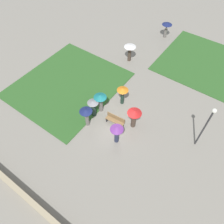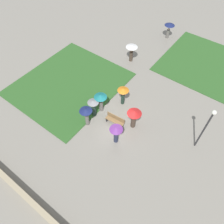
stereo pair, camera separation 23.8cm
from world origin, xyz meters
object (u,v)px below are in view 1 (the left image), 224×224
object	(u,v)px
lone_walker_far_path	(167,26)
crowd_person_navy	(86,114)
crowd_person_red	(134,116)
lone_walker_mid_plaza	(130,49)
park_bench	(115,120)
crowd_person_grey	(93,106)
crowd_person_teal	(100,100)
lamp_post	(207,123)
crowd_person_orange	(123,93)
crowd_person_purple	(117,131)

from	to	relation	value
lone_walker_far_path	crowd_person_navy	bearing A→B (deg)	148.43
lone_walker_far_path	crowd_person_red	bearing A→B (deg)	162.09
lone_walker_far_path	lone_walker_mid_plaza	distance (m)	6.17
park_bench	crowd_person_grey	bearing A→B (deg)	-175.92
crowd_person_teal	lone_walker_far_path	size ratio (longest dim) A/B	1.04
lamp_post	crowd_person_red	world-z (taller)	lamp_post
crowd_person_orange	crowd_person_navy	bearing A→B (deg)	142.81
crowd_person_teal	lone_walker_far_path	world-z (taller)	crowd_person_teal
lamp_post	crowd_person_navy	xyz separation A→B (m)	(-7.93, -3.41, -1.40)
crowd_person_purple	park_bench	bearing A→B (deg)	-28.71
crowd_person_orange	lone_walker_mid_plaza	size ratio (longest dim) A/B	0.97
lamp_post	crowd_person_teal	distance (m)	8.24
crowd_person_red	lone_walker_far_path	bearing A→B (deg)	-25.25
crowd_person_orange	lone_walker_far_path	distance (m)	11.58
crowd_person_teal	lone_walker_mid_plaza	world-z (taller)	lone_walker_mid_plaza
crowd_person_red	lone_walker_far_path	world-z (taller)	crowd_person_red
crowd_person_orange	lone_walker_far_path	xyz separation A→B (m)	(-1.65, 11.46, 0.01)
crowd_person_teal	crowd_person_orange	bearing A→B (deg)	-116.67
lamp_post	crowd_person_orange	size ratio (longest dim) A/B	2.32
crowd_person_purple	crowd_person_teal	world-z (taller)	crowd_person_teal
crowd_person_teal	lone_walker_mid_plaza	bearing A→B (deg)	-72.25
crowd_person_purple	crowd_person_teal	size ratio (longest dim) A/B	0.99
lamp_post	crowd_person_teal	xyz separation A→B (m)	(-7.97, -1.56, -1.43)
crowd_person_orange	park_bench	bearing A→B (deg)	178.30
park_bench	lone_walker_mid_plaza	distance (m)	8.37
park_bench	crowd_person_teal	size ratio (longest dim) A/B	0.87
crowd_person_purple	lone_walker_mid_plaza	xyz separation A→B (m)	(-4.55, 8.88, 0.06)
crowd_person_orange	crowd_person_red	xyz separation A→B (m)	(2.10, -1.51, -0.01)
crowd_person_navy	lone_walker_far_path	distance (m)	15.05
crowd_person_grey	lone_walker_mid_plaza	bearing A→B (deg)	-152.71
lone_walker_far_path	lone_walker_mid_plaza	xyz separation A→B (m)	(-1.08, -6.08, 0.04)
crowd_person_red	crowd_person_navy	bearing A→B (deg)	82.28
park_bench	crowd_person_orange	world-z (taller)	crowd_person_orange
crowd_person_grey	lone_walker_mid_plaza	size ratio (longest dim) A/B	0.92
lamp_post	crowd_person_grey	size ratio (longest dim) A/B	2.45
crowd_person_purple	crowd_person_teal	bearing A→B (deg)	-8.54
crowd_person_grey	lone_walker_far_path	bearing A→B (deg)	-161.82
crowd_person_orange	lone_walker_far_path	world-z (taller)	crowd_person_orange
lone_walker_mid_plaza	crowd_person_teal	bearing A→B (deg)	-4.89
crowd_person_purple	crowd_person_grey	distance (m)	3.21
crowd_person_red	lone_walker_mid_plaza	bearing A→B (deg)	-6.38
crowd_person_navy	crowd_person_purple	world-z (taller)	crowd_person_navy
crowd_person_grey	crowd_person_orange	bearing A→B (deg)	170.39
lamp_post	lone_walker_far_path	world-z (taller)	lamp_post
lamp_post	crowd_person_red	size ratio (longest dim) A/B	2.25
crowd_person_purple	crowd_person_red	world-z (taller)	crowd_person_red
crowd_person_grey	lone_walker_far_path	size ratio (longest dim) A/B	0.96
crowd_person_teal	lone_walker_mid_plaza	xyz separation A→B (m)	(-1.68, 7.11, 0.07)
park_bench	crowd_person_red	bearing A→B (deg)	21.75
lamp_post	crowd_person_grey	distance (m)	8.61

